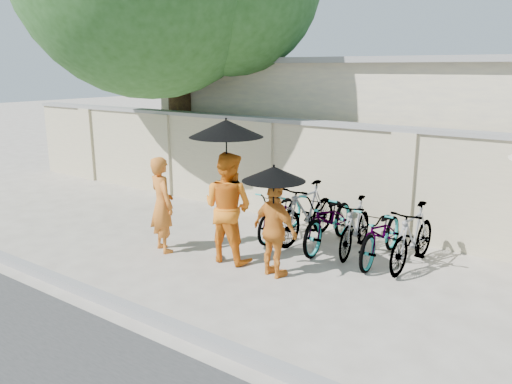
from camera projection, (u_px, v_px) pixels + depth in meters
The scene contains 15 objects.
ground at pixel (207, 269), 7.92m from camera, with size 80.00×80.00×0.00m, color #B6AE9E.
kerb at pixel (122, 306), 6.56m from camera, with size 40.00×0.16×0.12m, color gray.
compound_wall at pixel (353, 180), 9.64m from camera, with size 20.00×0.30×2.00m, color #C2B590.
building_behind at pixel (460, 132), 11.94m from camera, with size 14.00×6.00×3.20m, color beige.
monk_left at pixel (162, 205), 8.52m from camera, with size 0.60×0.40×1.66m, color #C76821.
monk_center at pixel (228, 207), 8.08m from camera, with size 0.88×0.69×1.81m, color orange.
parasol_center at pixel (226, 128), 7.67m from camera, with size 1.16×1.16×1.30m.
monk_right at pixel (275, 230), 7.48m from camera, with size 0.86×0.36×1.46m, color orange.
parasol_right at pixel (274, 174), 7.19m from camera, with size 0.94×0.94×0.90m.
bike_0 at pixel (281, 213), 9.35m from camera, with size 0.60×1.72×0.90m, color #97979C.
bike_1 at pixel (307, 212), 9.10m from camera, with size 0.51×1.81×1.08m, color #97979C.
bike_2 at pixel (329, 219), 8.78m from camera, with size 0.68×1.95×1.02m, color #97979C.
bike_3 at pixel (355, 226), 8.49m from camera, with size 0.45×1.59×0.96m, color #97979C.
bike_4 at pixel (382, 233), 8.15m from camera, with size 0.62×1.79×0.94m, color #97979C.
bike_5 at pixel (413, 237), 7.88m from camera, with size 0.48×1.70×1.02m, color #97979C.
Camera 1 is at (4.91, -5.57, 3.11)m, focal length 35.00 mm.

